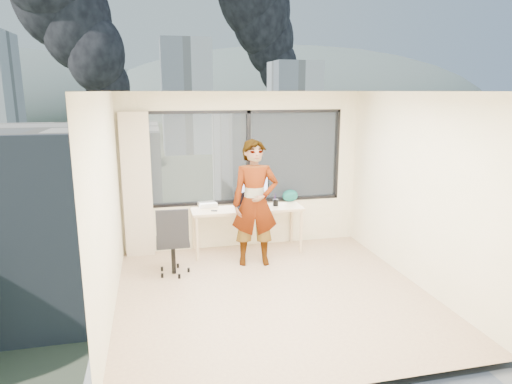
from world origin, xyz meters
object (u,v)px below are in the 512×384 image
object	(u,v)px
chair	(173,240)
person	(255,203)
game_console	(207,204)
laptop	(246,201)
desk	(247,229)
monitor	(254,190)
handbag	(290,196)

from	to	relation	value
chair	person	xyz separation A→B (m)	(1.24, 0.13, 0.44)
game_console	laptop	bearing A→B (deg)	-28.74
person	laptop	bearing A→B (deg)	100.84
desk	game_console	xyz separation A→B (m)	(-0.62, 0.20, 0.41)
monitor	handbag	distance (m)	0.67
chair	desk	bearing A→B (deg)	29.63
game_console	handbag	distance (m)	1.42
handbag	monitor	bearing A→B (deg)	166.88
desk	person	world-z (taller)	person
laptop	handbag	xyz separation A→B (m)	(0.83, 0.23, -0.01)
chair	game_console	world-z (taller)	chair
desk	chair	xyz separation A→B (m)	(-1.24, -0.69, 0.14)
person	laptop	size ratio (longest dim) A/B	5.26
chair	monitor	bearing A→B (deg)	31.10
chair	game_console	distance (m)	1.11
monitor	laptop	world-z (taller)	monitor
chair	monitor	world-z (taller)	monitor
chair	handbag	size ratio (longest dim) A/B	3.84
monitor	person	bearing A→B (deg)	-99.34
desk	handbag	bearing A→B (deg)	14.72
monitor	game_console	distance (m)	0.80
desk	monitor	distance (m)	0.66
game_console	person	bearing A→B (deg)	-59.33
laptop	monitor	bearing A→B (deg)	46.97
person	monitor	world-z (taller)	person
chair	laptop	xyz separation A→B (m)	(1.21, 0.67, 0.34)
desk	game_console	bearing A→B (deg)	162.25
monitor	chair	bearing A→B (deg)	-147.28
chair	monitor	xyz separation A→B (m)	(1.38, 0.82, 0.48)
person	laptop	xyz separation A→B (m)	(-0.03, 0.55, -0.10)
monitor	game_console	size ratio (longest dim) A/B	1.81
chair	laptop	size ratio (longest dim) A/B	2.85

